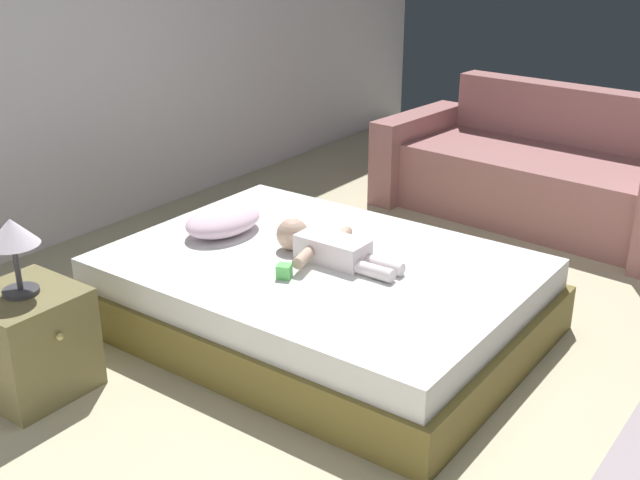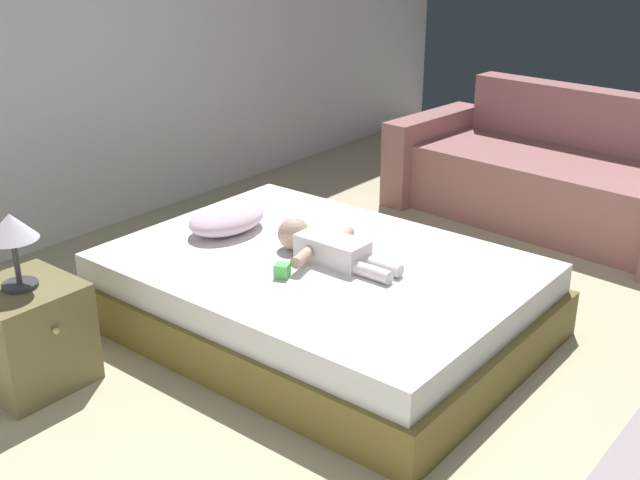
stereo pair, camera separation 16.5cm
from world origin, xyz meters
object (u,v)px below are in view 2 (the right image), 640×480
Objects in this scene: pillow at (227,219)px; bed at (320,295)px; lamp at (12,232)px; toy_block at (282,270)px; toothbrush at (346,243)px; baby at (325,247)px; nightstand at (28,335)px; couch at (556,178)px.

bed is at bearing -88.26° from pillow.
lamp is 3.93× the size of toy_block.
bed is 13.92× the size of toothbrush.
baby is (0.04, -0.63, -0.00)m from pillow.
bed is 24.18× the size of toy_block.
nightstand reaches higher than toothbrush.
toy_block is (-0.29, 0.02, -0.03)m from baby.
nightstand is 5.48× the size of toy_block.
toy_block reaches higher than bed.
pillow is 1.37× the size of lamp.
lamp is at bearing 143.64° from toy_block.
couch is 2.48m from toy_block.
toothbrush is at bearing -67.77° from pillow.
nightstand is 1.39× the size of lamp.
lamp is (-1.18, 0.68, 0.53)m from bed.
pillow reaches higher than bed.
baby is 0.29m from toy_block.
couch reaches higher than bed.
couch is (1.97, -0.28, -0.09)m from toothbrush.
bed is 4.48× the size of pillow.
couch is 3.53m from lamp.
couch is (2.21, -0.88, -0.15)m from pillow.
couch is at bearing -15.70° from lamp.
toothbrush is 0.50m from toy_block.
toothbrush is 1.99m from couch.
bed is 2.22m from couch.
pillow is at bearing 91.74° from bed.
toothbrush reaches higher than bed.
bed is at bearing -29.95° from nightstand.
bed is at bearing -29.95° from lamp.
lamp is (-1.41, 0.67, 0.33)m from toothbrush.
toy_block is at bearing -36.36° from nightstand.
lamp is at bearing 154.60° from toothbrush.
toothbrush is 0.44× the size of lamp.
pillow reaches higher than toothbrush.
toothbrush is 1.60m from lamp.
couch is at bearing -21.75° from pillow.
couch is 3.51m from nightstand.
nightstand is 1.15m from toy_block.
nightstand is at bearing 150.05° from bed.
lamp reaches higher than toothbrush.
pillow reaches higher than toy_block.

